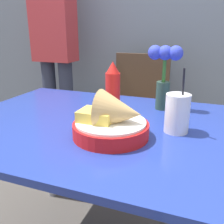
{
  "coord_description": "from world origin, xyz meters",
  "views": [
    {
      "loc": [
        0.33,
        -0.84,
        1.08
      ],
      "look_at": [
        0.03,
        -0.03,
        0.79
      ],
      "focal_mm": 40.0,
      "sensor_mm": 36.0,
      "label": 1
    }
  ],
  "objects_px": {
    "food_basket": "(114,121)",
    "flower_vase": "(164,70)",
    "ketchup_bottle": "(113,89)",
    "chair_far_window": "(138,106)",
    "drink_cup": "(177,114)",
    "person_standing": "(54,39)"
  },
  "relations": [
    {
      "from": "ketchup_bottle",
      "to": "drink_cup",
      "type": "height_order",
      "value": "drink_cup"
    },
    {
      "from": "food_basket",
      "to": "ketchup_bottle",
      "type": "bearing_deg",
      "value": 111.1
    },
    {
      "from": "person_standing",
      "to": "food_basket",
      "type": "bearing_deg",
      "value": -49.08
    },
    {
      "from": "food_basket",
      "to": "person_standing",
      "type": "bearing_deg",
      "value": 130.92
    },
    {
      "from": "chair_far_window",
      "to": "drink_cup",
      "type": "xyz_separation_m",
      "value": [
        0.36,
        -0.86,
        0.26
      ]
    },
    {
      "from": "chair_far_window",
      "to": "flower_vase",
      "type": "height_order",
      "value": "flower_vase"
    },
    {
      "from": "drink_cup",
      "to": "chair_far_window",
      "type": "bearing_deg",
      "value": 112.84
    },
    {
      "from": "flower_vase",
      "to": "ketchup_bottle",
      "type": "bearing_deg",
      "value": -143.49
    },
    {
      "from": "chair_far_window",
      "to": "person_standing",
      "type": "xyz_separation_m",
      "value": [
        -0.68,
        0.0,
        0.46
      ]
    },
    {
      "from": "chair_far_window",
      "to": "food_basket",
      "type": "distance_m",
      "value": 1.03
    },
    {
      "from": "person_standing",
      "to": "drink_cup",
      "type": "bearing_deg",
      "value": -39.5
    },
    {
      "from": "ketchup_bottle",
      "to": "flower_vase",
      "type": "xyz_separation_m",
      "value": [
        0.19,
        0.14,
        0.07
      ]
    },
    {
      "from": "food_basket",
      "to": "person_standing",
      "type": "relative_size",
      "value": 0.15
    },
    {
      "from": "flower_vase",
      "to": "food_basket",
      "type": "bearing_deg",
      "value": -104.81
    },
    {
      "from": "food_basket",
      "to": "drink_cup",
      "type": "height_order",
      "value": "drink_cup"
    },
    {
      "from": "ketchup_bottle",
      "to": "flower_vase",
      "type": "bearing_deg",
      "value": 36.51
    },
    {
      "from": "food_basket",
      "to": "drink_cup",
      "type": "relative_size",
      "value": 1.1
    },
    {
      "from": "food_basket",
      "to": "flower_vase",
      "type": "relative_size",
      "value": 0.91
    },
    {
      "from": "chair_far_window",
      "to": "food_basket",
      "type": "xyz_separation_m",
      "value": [
        0.17,
        -0.98,
        0.25
      ]
    },
    {
      "from": "food_basket",
      "to": "flower_vase",
      "type": "xyz_separation_m",
      "value": [
        0.1,
        0.37,
        0.12
      ]
    },
    {
      "from": "flower_vase",
      "to": "drink_cup",
      "type": "bearing_deg",
      "value": -69.37
    },
    {
      "from": "chair_far_window",
      "to": "ketchup_bottle",
      "type": "relative_size",
      "value": 4.06
    }
  ]
}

